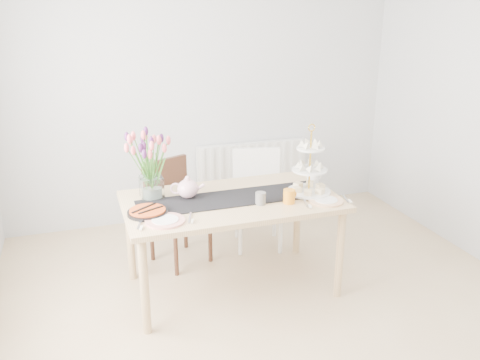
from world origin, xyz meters
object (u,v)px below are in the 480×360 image
object	(u,v)px
chair_white	(257,190)
teapot	(188,189)
mug_orange	(289,196)
plate_right	(326,201)
tart_tin	(148,212)
plate_left	(165,221)
tulip_vase	(150,155)
chair_brown	(174,203)
dining_table	(232,208)
mug_grey	(261,198)
radiator	(252,170)
cake_stand	(309,176)
cream_jug	(313,178)

from	to	relation	value
chair_white	teapot	world-z (taller)	teapot
mug_orange	plate_right	size ratio (longest dim) A/B	0.40
tart_tin	plate_left	world-z (taller)	tart_tin
tulip_vase	chair_white	bearing A→B (deg)	25.73
mug_orange	chair_brown	bearing A→B (deg)	106.49
dining_table	chair_white	size ratio (longest dim) A/B	1.82
chair_white	mug_grey	size ratio (longest dim) A/B	9.74
teapot	mug_orange	xyz separation A→B (m)	(0.68, -0.32, -0.03)
plate_right	chair_white	bearing A→B (deg)	99.81
radiator	mug_grey	distance (m)	1.76
cake_stand	plate_left	xyz separation A→B (m)	(-1.15, -0.18, -0.13)
tulip_vase	teapot	world-z (taller)	tulip_vase
teapot	radiator	bearing A→B (deg)	73.45
teapot	plate_right	world-z (taller)	teapot
radiator	plate_left	size ratio (longest dim) A/B	4.46
chair_white	mug_grey	bearing A→B (deg)	-95.66
plate_right	cream_jug	bearing A→B (deg)	77.27
tart_tin	chair_white	bearing A→B (deg)	35.67
mug_grey	plate_left	xyz separation A→B (m)	(-0.72, -0.09, -0.04)
plate_right	cake_stand	bearing A→B (deg)	103.21
dining_table	mug_grey	distance (m)	0.27
cream_jug	plate_left	xyz separation A→B (m)	(-1.28, -0.38, -0.04)
teapot	plate_left	bearing A→B (deg)	-103.43
chair_brown	tulip_vase	xyz separation A→B (m)	(-0.24, -0.42, 0.57)
teapot	plate_right	distance (m)	1.03
chair_white	tart_tin	xyz separation A→B (m)	(-1.11, -0.80, 0.25)
tart_tin	mug_grey	distance (m)	0.81
cake_stand	plate_right	world-z (taller)	cake_stand
chair_brown	cake_stand	xyz separation A→B (m)	(0.92, -0.71, 0.38)
radiator	chair_brown	bearing A→B (deg)	-140.55
tart_tin	plate_right	distance (m)	1.30
mug_grey	chair_white	bearing A→B (deg)	32.96
radiator	chair_white	xyz separation A→B (m)	(-0.22, -0.76, 0.06)
dining_table	plate_left	xyz separation A→B (m)	(-0.55, -0.26, 0.08)
chair_brown	tart_tin	bearing A→B (deg)	-137.44
teapot	plate_left	size ratio (longest dim) A/B	0.93
radiator	chair_brown	size ratio (longest dim) A/B	1.36
teapot	plate_right	xyz separation A→B (m)	(0.95, -0.38, -0.07)
radiator	mug_grey	world-z (taller)	mug_grey
dining_table	cream_jug	bearing A→B (deg)	9.67
cream_jug	plate_left	world-z (taller)	cream_jug
mug_orange	radiator	bearing A→B (deg)	56.32
chair_brown	plate_left	xyz separation A→B (m)	(-0.23, -0.89, 0.24)
radiator	cream_jug	distance (m)	1.39
tulip_vase	plate_left	size ratio (longest dim) A/B	2.27
dining_table	cream_jug	world-z (taller)	cream_jug
plate_left	chair_brown	bearing A→B (deg)	75.53
teapot	tulip_vase	bearing A→B (deg)	178.27
radiator	dining_table	distance (m)	1.64
radiator	dining_table	bearing A→B (deg)	-115.38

